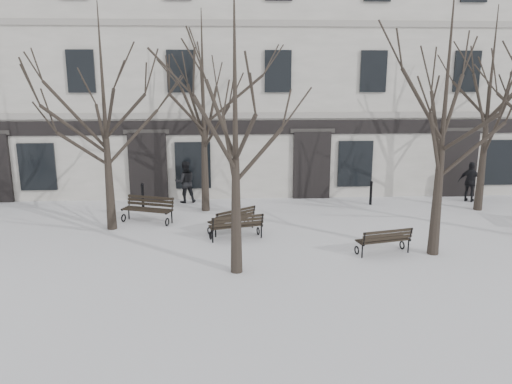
{
  "coord_description": "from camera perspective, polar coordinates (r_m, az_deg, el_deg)",
  "views": [
    {
      "loc": [
        -0.08,
        -13.12,
        5.19
      ],
      "look_at": [
        0.82,
        3.0,
        1.44
      ],
      "focal_mm": 35.0,
      "sensor_mm": 36.0,
      "label": 1
    }
  ],
  "objects": [
    {
      "name": "ground",
      "position": [
        14.11,
        -2.66,
        -8.53
      ],
      "size": [
        100.0,
        100.0,
        0.0
      ],
      "primitive_type": "plane",
      "color": "silver",
      "rests_on": "ground"
    },
    {
      "name": "building",
      "position": [
        26.09,
        -3.09,
        13.76
      ],
      "size": [
        40.4,
        10.2,
        11.4
      ],
      "color": "beige",
      "rests_on": "ground"
    },
    {
      "name": "tree_1",
      "position": [
        12.78,
        -2.42,
        10.66
      ],
      "size": [
        5.22,
        5.22,
        7.45
      ],
      "color": "black",
      "rests_on": "ground"
    },
    {
      "name": "tree_2",
      "position": [
        15.13,
        20.93,
        10.87
      ],
      "size": [
        5.41,
        5.41,
        7.73
      ],
      "color": "black",
      "rests_on": "ground"
    },
    {
      "name": "tree_4",
      "position": [
        17.44,
        -17.08,
        10.93
      ],
      "size": [
        5.28,
        5.28,
        7.54
      ],
      "color": "black",
      "rests_on": "ground"
    },
    {
      "name": "tree_5",
      "position": [
        19.26,
        -6.09,
        11.73
      ],
      "size": [
        5.34,
        5.34,
        7.63
      ],
      "color": "black",
      "rests_on": "ground"
    },
    {
      "name": "tree_6",
      "position": [
        21.2,
        25.21,
        10.94
      ],
      "size": [
        5.44,
        5.44,
        7.76
      ],
      "color": "black",
      "rests_on": "ground"
    },
    {
      "name": "bench_1",
      "position": [
        16.24,
        -2.26,
        -3.84
      ],
      "size": [
        1.81,
        1.03,
        0.87
      ],
      "rotation": [
        0.0,
        0.0,
        3.39
      ],
      "color": "black",
      "rests_on": "ground"
    },
    {
      "name": "bench_2",
      "position": [
        15.39,
        14.44,
        -5.31
      ],
      "size": [
        1.72,
        0.96,
        0.83
      ],
      "rotation": [
        0.0,
        0.0,
        3.38
      ],
      "color": "black",
      "rests_on": "ground"
    },
    {
      "name": "bench_3",
      "position": [
        18.56,
        -12.24,
        -1.85
      ],
      "size": [
        1.95,
        1.26,
        0.94
      ],
      "rotation": [
        0.0,
        0.0,
        -0.35
      ],
      "color": "black",
      "rests_on": "ground"
    },
    {
      "name": "bench_4",
      "position": [
        17.05,
        -2.7,
        -3.07
      ],
      "size": [
        1.68,
        1.48,
        0.85
      ],
      "rotation": [
        0.0,
        0.0,
        3.79
      ],
      "color": "black",
      "rests_on": "ground"
    },
    {
      "name": "bollard_a",
      "position": [
        20.64,
        -12.83,
        -0.29
      ],
      "size": [
        0.13,
        0.13,
        1.01
      ],
      "color": "black",
      "rests_on": "ground"
    },
    {
      "name": "bollard_b",
      "position": [
        21.13,
        13.0,
        -0.0
      ],
      "size": [
        0.13,
        0.13,
        1.01
      ],
      "color": "black",
      "rests_on": "ground"
    },
    {
      "name": "pedestrian_b",
      "position": [
        21.31,
        -8.02,
        -1.17
      ],
      "size": [
        0.98,
        0.84,
        1.76
      ],
      "primitive_type": "imported",
      "rotation": [
        0.0,
        0.0,
        3.37
      ],
      "color": "black",
      "rests_on": "ground"
    },
    {
      "name": "pedestrian_c",
      "position": [
        23.1,
        23.15,
        -1.0
      ],
      "size": [
        1.04,
        0.94,
        1.69
      ],
      "primitive_type": "imported",
      "rotation": [
        0.0,
        0.0,
        2.48
      ],
      "color": "black",
      "rests_on": "ground"
    }
  ]
}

